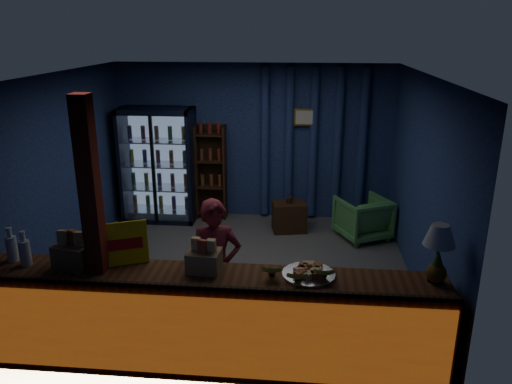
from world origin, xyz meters
TOP-DOWN VIEW (x-y plane):
  - ground at (0.00, 0.00)m, footprint 4.60×4.60m
  - room_walls at (0.00, 0.00)m, footprint 4.60×4.60m
  - counter at (0.00, -1.91)m, footprint 4.40×0.57m
  - support_post at (-1.05, -1.90)m, footprint 0.16×0.16m
  - beverage_cooler at (-1.55, 1.92)m, footprint 1.20×0.62m
  - bottle_shelf at (-0.70, 2.06)m, footprint 0.50×0.28m
  - curtain_folds at (1.00, 2.14)m, footprint 1.74×0.14m
  - framed_picture at (0.85, 2.10)m, footprint 0.36×0.04m
  - shopkeeper at (-0.03, -1.35)m, footprint 0.60×0.45m
  - green_chair at (1.79, 1.35)m, footprint 0.95×0.96m
  - side_table at (0.65, 1.53)m, footprint 0.58×0.47m
  - yellow_sign at (-0.88, -1.75)m, footprint 0.52×0.30m
  - soda_bottles at (-2.05, -1.82)m, footprint 0.65×0.19m
  - snack_box_left at (-1.30, -1.82)m, footprint 0.40×0.36m
  - snack_box_centre at (-0.06, -1.81)m, footprint 0.32×0.27m
  - pastry_tray at (0.92, -1.82)m, footprint 0.50×0.50m
  - banana_bunches at (0.82, -1.92)m, footprint 0.68×0.27m
  - table_lamp at (2.05, -1.82)m, footprint 0.28×0.28m
  - pineapple at (2.05, -1.85)m, footprint 0.18×0.18m

SIDE VIEW (x-z plane):
  - ground at x=0.00m, z-range 0.00..0.00m
  - side_table at x=0.65m, z-range -0.04..0.52m
  - green_chair at x=1.79m, z-range 0.00..0.66m
  - counter at x=0.00m, z-range -0.02..0.97m
  - shopkeeper at x=-0.03m, z-range 0.00..1.48m
  - bottle_shelf at x=-0.70m, z-range -0.01..1.59m
  - beverage_cooler at x=-1.55m, z-range -0.02..1.88m
  - pastry_tray at x=0.92m, z-range 0.94..1.02m
  - banana_bunches at x=0.82m, z-range 0.95..1.10m
  - snack_box_centre at x=-0.06m, z-range 0.90..1.22m
  - snack_box_left at x=-1.30m, z-range 0.90..1.26m
  - pineapple at x=2.05m, z-range 0.92..1.23m
  - soda_bottles at x=-2.05m, z-range 0.92..1.26m
  - yellow_sign at x=-0.88m, z-range 0.95..1.37m
  - support_post at x=-1.05m, z-range 0.00..2.60m
  - curtain_folds at x=1.00m, z-range 0.05..2.55m
  - table_lamp at x=2.05m, z-range 1.10..1.65m
  - room_walls at x=0.00m, z-range -0.73..3.87m
  - framed_picture at x=0.85m, z-range 1.61..1.89m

